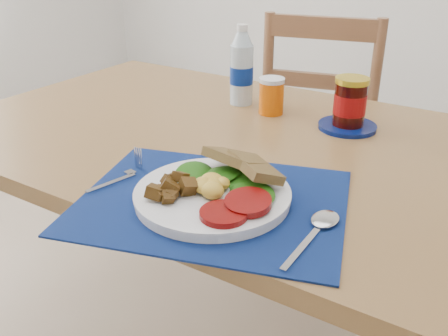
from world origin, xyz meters
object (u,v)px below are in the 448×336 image
object	(u,v)px
water_bottle	(242,70)
jam_on_saucer	(349,106)
chair_far	(321,111)
breakfast_plate	(209,191)
juice_glass	(271,97)

from	to	relation	value
water_bottle	jam_on_saucer	xyz separation A→B (m)	(0.33, -0.03, -0.04)
chair_far	breakfast_plate	xyz separation A→B (m)	(0.19, -1.05, 0.19)
breakfast_plate	water_bottle	world-z (taller)	water_bottle
breakfast_plate	jam_on_saucer	xyz separation A→B (m)	(0.09, 0.50, 0.03)
chair_far	breakfast_plate	bearing A→B (deg)	87.93
juice_glass	chair_far	bearing A→B (deg)	96.45
water_bottle	juice_glass	bearing A→B (deg)	-15.31
water_bottle	breakfast_plate	bearing A→B (deg)	-65.33
breakfast_plate	juice_glass	bearing A→B (deg)	123.47
breakfast_plate	jam_on_saucer	world-z (taller)	jam_on_saucer
breakfast_plate	jam_on_saucer	size ratio (longest dim) A/B	1.95
breakfast_plate	juice_glass	size ratio (longest dim) A/B	3.07
breakfast_plate	water_bottle	xyz separation A→B (m)	(-0.25, 0.53, 0.08)
chair_far	jam_on_saucer	world-z (taller)	chair_far
chair_far	jam_on_saucer	size ratio (longest dim) A/B	7.89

